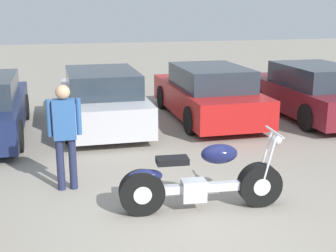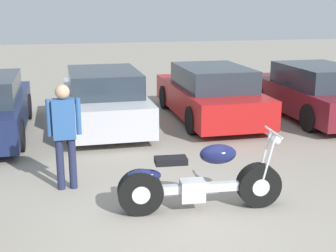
# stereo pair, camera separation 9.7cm
# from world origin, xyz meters

# --- Properties ---
(ground_plane) EXTENTS (60.00, 60.00, 0.00)m
(ground_plane) POSITION_xyz_m (0.00, 0.00, 0.00)
(ground_plane) COLOR gray
(motorcycle) EXTENTS (2.35, 0.63, 1.11)m
(motorcycle) POSITION_xyz_m (0.14, 0.39, 0.42)
(motorcycle) COLOR black
(motorcycle) RESTS_ON ground_plane
(parked_car_silver) EXTENTS (1.86, 4.46, 1.36)m
(parked_car_silver) POSITION_xyz_m (-0.68, 5.50, 0.64)
(parked_car_silver) COLOR #BCBCC1
(parked_car_silver) RESTS_ON ground_plane
(parked_car_red) EXTENTS (1.86, 4.46, 1.36)m
(parked_car_red) POSITION_xyz_m (1.99, 5.54, 0.64)
(parked_car_red) COLOR red
(parked_car_red) RESTS_ON ground_plane
(parked_car_maroon) EXTENTS (1.86, 4.46, 1.36)m
(parked_car_maroon) POSITION_xyz_m (4.66, 5.15, 0.64)
(parked_car_maroon) COLOR maroon
(parked_car_maroon) RESTS_ON ground_plane
(person_standing) EXTENTS (0.52, 0.22, 1.67)m
(person_standing) POSITION_xyz_m (-1.65, 1.61, 0.99)
(person_standing) COLOR #232847
(person_standing) RESTS_ON ground_plane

